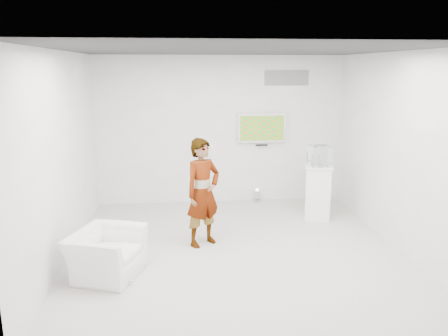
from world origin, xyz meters
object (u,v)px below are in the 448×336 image
Objects in this scene: armchair at (107,253)px; pedestal at (318,192)px; person at (203,193)px; floor_uplight at (257,196)px; tv at (262,128)px.

armchair is 0.94× the size of pedestal.
person is 1.69× the size of pedestal.
armchair is 3.43× the size of floor_uplight.
floor_uplight is at bearing -131.36° from tv.
armchair is (-2.69, -3.14, -1.24)m from tv.
person is 2.44m from pedestal.
tv is 2.67m from person.
pedestal reaches higher than armchair.
armchair is at bearing 179.43° from person.
person is 1.73m from armchair.
armchair is 4.00m from floor_uplight.
armchair is (-1.36, -0.93, -0.55)m from person.
floor_uplight is (-0.94, 1.09, -0.37)m from pedestal.
pedestal reaches higher than floor_uplight.
armchair is at bearing -151.21° from pedestal.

